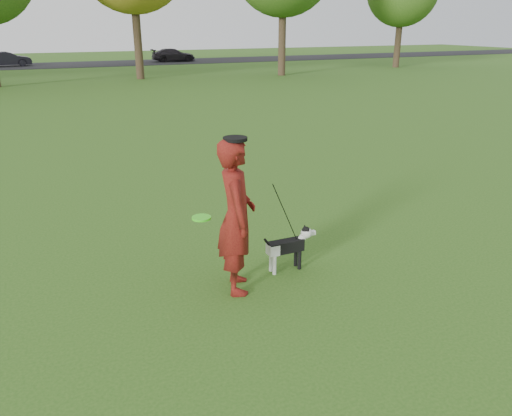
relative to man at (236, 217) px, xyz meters
name	(u,v)px	position (x,y,z in m)	size (l,w,h in m)	color
ground	(259,283)	(0.31, 0.00, -0.99)	(120.00, 120.00, 0.00)	#285116
road	(57,65)	(0.31, 40.00, -0.98)	(120.00, 7.00, 0.02)	black
man	(236,217)	(0.00, 0.00, 0.00)	(0.73, 0.48, 1.99)	#5C0D0D
dog	(290,245)	(0.86, 0.19, -0.62)	(0.81, 0.16, 0.62)	black
car_mid	(8,59)	(-3.27, 40.00, -0.42)	(1.18, 3.39, 1.12)	black
car_right	(173,55)	(10.10, 40.00, -0.42)	(1.55, 3.82, 1.11)	black
man_held_items	(284,212)	(0.69, 0.06, -0.07)	(1.56, 0.36, 1.58)	#3EE61D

